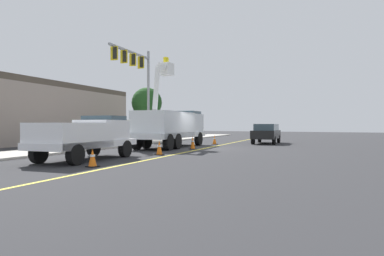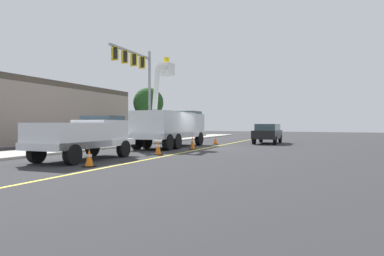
# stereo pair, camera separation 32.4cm
# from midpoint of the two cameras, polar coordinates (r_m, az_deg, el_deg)

# --- Properties ---
(ground) EXTENTS (120.00, 120.00, 0.00)m
(ground) POSITION_cam_midpoint_polar(r_m,az_deg,el_deg) (23.65, 1.90, -3.38)
(ground) COLOR #2D2D30
(sidewalk_far_side) EXTENTS (59.86, 12.59, 0.12)m
(sidewalk_far_side) POSITION_cam_midpoint_polar(r_m,az_deg,el_deg) (27.10, -13.63, -2.77)
(sidewalk_far_side) COLOR #B2ADA3
(sidewalk_far_side) RESTS_ON ground
(lane_centre_stripe) EXTENTS (49.45, 7.68, 0.01)m
(lane_centre_stripe) POSITION_cam_midpoint_polar(r_m,az_deg,el_deg) (23.65, 1.90, -3.38)
(lane_centre_stripe) COLOR yellow
(lane_centre_stripe) RESTS_ON ground
(utility_bucket_truck) EXTENTS (8.48, 3.71, 6.73)m
(utility_bucket_truck) POSITION_cam_midpoint_polar(r_m,az_deg,el_deg) (24.72, -3.86, 0.51)
(utility_bucket_truck) COLOR silver
(utility_bucket_truck) RESTS_ON ground
(service_pickup_truck) EXTENTS (5.85, 2.92, 2.06)m
(service_pickup_truck) POSITION_cam_midpoint_polar(r_m,az_deg,el_deg) (16.44, -17.92, -1.22)
(service_pickup_truck) COLOR white
(service_pickup_truck) RESTS_ON ground
(passing_minivan) EXTENTS (5.03, 2.60, 1.69)m
(passing_minivan) POSITION_cam_midpoint_polar(r_m,az_deg,el_deg) (30.26, 12.00, -0.70)
(passing_minivan) COLOR black
(passing_minivan) RESTS_ON ground
(traffic_cone_leading) EXTENTS (0.40, 0.40, 0.70)m
(traffic_cone_leading) POSITION_cam_midpoint_polar(r_m,az_deg,el_deg) (13.72, -16.89, -4.81)
(traffic_cone_leading) COLOR black
(traffic_cone_leading) RESTS_ON ground
(traffic_cone_mid_front) EXTENTS (0.40, 0.40, 0.78)m
(traffic_cone_mid_front) POSITION_cam_midpoint_polar(r_m,az_deg,el_deg) (18.37, -5.97, -3.31)
(traffic_cone_mid_front) COLOR black
(traffic_cone_mid_front) RESTS_ON ground
(traffic_cone_mid_rear) EXTENTS (0.40, 0.40, 0.87)m
(traffic_cone_mid_rear) POSITION_cam_midpoint_polar(r_m,az_deg,el_deg) (22.63, -0.29, -2.48)
(traffic_cone_mid_rear) COLOR black
(traffic_cone_mid_rear) RESTS_ON ground
(traffic_cone_trailing) EXTENTS (0.40, 0.40, 0.78)m
(traffic_cone_trailing) POSITION_cam_midpoint_polar(r_m,az_deg,el_deg) (28.16, 3.44, -1.98)
(traffic_cone_trailing) COLOR black
(traffic_cone_trailing) RESTS_ON ground
(traffic_signal_mast) EXTENTS (5.97, 1.19, 8.03)m
(traffic_signal_mast) POSITION_cam_midpoint_polar(r_m,az_deg,el_deg) (28.67, -9.46, 9.01)
(traffic_signal_mast) COLOR gray
(traffic_signal_mast) RESTS_ON ground
(street_tree_right) EXTENTS (3.02, 3.02, 5.33)m
(street_tree_right) POSITION_cam_midpoint_polar(r_m,az_deg,el_deg) (34.48, -7.81, 4.16)
(street_tree_right) COLOR brown
(street_tree_right) RESTS_ON ground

